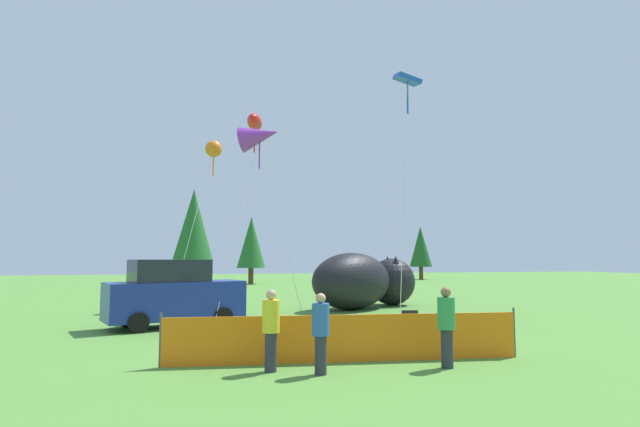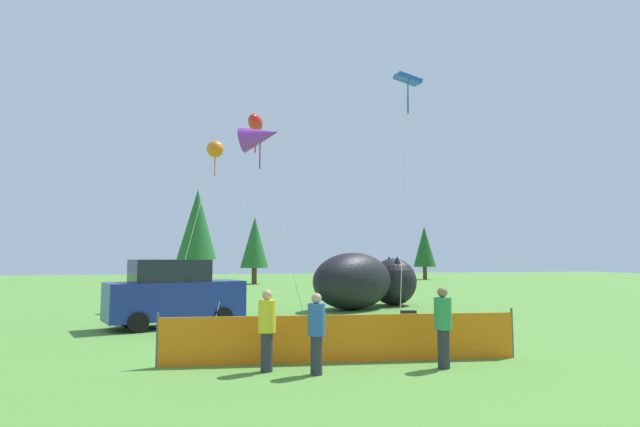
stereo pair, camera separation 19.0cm
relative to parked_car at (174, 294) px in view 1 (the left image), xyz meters
The scene contains 15 objects.
ground_plane 5.70m from the parked_car, 44.00° to the right, with size 120.00×120.00×0.00m, color #548C38.
parked_car is the anchor object (origin of this frame).
folding_chair 7.85m from the parked_car, 34.52° to the right, with size 0.54×0.54×0.86m.
inflatable_cat 9.12m from the parked_car, 29.23° to the left, with size 6.09×4.93×2.50m.
safety_fence 7.79m from the parked_car, 58.47° to the right, with size 7.89×0.69×1.12m.
spectator_in_red_shirt 9.68m from the parked_car, 52.14° to the right, with size 0.36×0.36×1.66m.
spectator_in_white_shirt 8.32m from the parked_car, 66.91° to the right, with size 0.34×0.34×1.57m.
spectator_in_grey_shirt 7.56m from the parked_car, 71.96° to the right, with size 0.35×0.35×1.62m.
kite_orange_flower 8.98m from the parked_car, 79.07° to the left, with size 2.06×2.80×7.79m.
kite_purple_delta 6.86m from the parked_car, 31.68° to the left, with size 2.63×3.21×7.66m.
kite_red_lizard 8.28m from the parked_car, 50.55° to the left, with size 2.69×2.37×8.46m.
kite_blue_box 11.14m from the parked_car, ahead, with size 1.24×1.26×9.15m.
horizon_tree_east 32.82m from the parked_car, 90.69° to the left, with size 3.77×3.77×8.99m.
horizon_tree_west 27.67m from the parked_car, 80.03° to the left, with size 2.49×2.49×5.94m.
horizon_tree_mid 40.21m from the parked_car, 54.45° to the left, with size 2.38×2.38×5.67m.
Camera 1 is at (-2.94, -13.44, 2.26)m, focal length 28.00 mm.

